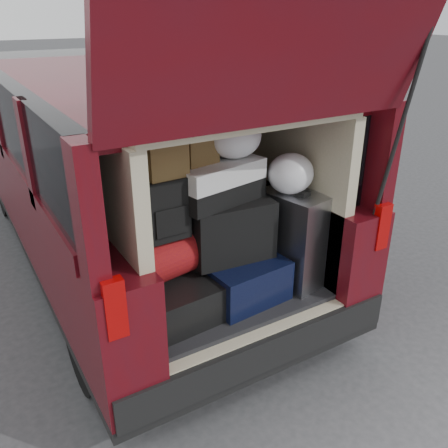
{
  "coord_description": "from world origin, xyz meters",
  "views": [
    {
      "loc": [
        -1.36,
        -2.12,
        2.26
      ],
      "look_at": [
        0.04,
        0.2,
        1.02
      ],
      "focal_mm": 38.0,
      "sensor_mm": 36.0,
      "label": 1
    }
  ],
  "objects_px": {
    "black_soft_case": "(229,229)",
    "twotone_duffel": "(217,182)",
    "black_hardshell": "(173,294)",
    "silver_roller": "(292,238)",
    "navy_hardshell": "(234,273)",
    "red_duffel": "(167,256)",
    "backpack": "(165,208)"
  },
  "relations": [
    {
      "from": "black_soft_case",
      "to": "twotone_duffel",
      "type": "relative_size",
      "value": 0.94
    },
    {
      "from": "twotone_duffel",
      "to": "black_soft_case",
      "type": "bearing_deg",
      "value": -47.41
    },
    {
      "from": "backpack",
      "to": "red_duffel",
      "type": "bearing_deg",
      "value": 75.78
    },
    {
      "from": "red_duffel",
      "to": "twotone_duffel",
      "type": "bearing_deg",
      "value": -6.9
    },
    {
      "from": "navy_hardshell",
      "to": "black_soft_case",
      "type": "height_order",
      "value": "black_soft_case"
    },
    {
      "from": "navy_hardshell",
      "to": "twotone_duffel",
      "type": "xyz_separation_m",
      "value": [
        -0.09,
        0.05,
        0.63
      ]
    },
    {
      "from": "red_duffel",
      "to": "black_hardshell",
      "type": "bearing_deg",
      "value": -80.32
    },
    {
      "from": "navy_hardshell",
      "to": "black_soft_case",
      "type": "relative_size",
      "value": 1.17
    },
    {
      "from": "red_duffel",
      "to": "black_soft_case",
      "type": "bearing_deg",
      "value": -13.22
    },
    {
      "from": "navy_hardshell",
      "to": "backpack",
      "type": "bearing_deg",
      "value": 175.14
    },
    {
      "from": "black_hardshell",
      "to": "twotone_duffel",
      "type": "height_order",
      "value": "twotone_duffel"
    },
    {
      "from": "black_soft_case",
      "to": "silver_roller",
      "type": "bearing_deg",
      "value": -7.77
    },
    {
      "from": "black_hardshell",
      "to": "silver_roller",
      "type": "bearing_deg",
      "value": -10.06
    },
    {
      "from": "silver_roller",
      "to": "red_duffel",
      "type": "height_order",
      "value": "silver_roller"
    },
    {
      "from": "black_soft_case",
      "to": "twotone_duffel",
      "type": "bearing_deg",
      "value": 149.47
    },
    {
      "from": "black_hardshell",
      "to": "silver_roller",
      "type": "height_order",
      "value": "silver_roller"
    },
    {
      "from": "navy_hardshell",
      "to": "twotone_duffel",
      "type": "relative_size",
      "value": 1.1
    },
    {
      "from": "navy_hardshell",
      "to": "twotone_duffel",
      "type": "height_order",
      "value": "twotone_duffel"
    },
    {
      "from": "navy_hardshell",
      "to": "backpack",
      "type": "relative_size",
      "value": 1.69
    },
    {
      "from": "red_duffel",
      "to": "backpack",
      "type": "relative_size",
      "value": 1.17
    },
    {
      "from": "black_hardshell",
      "to": "navy_hardshell",
      "type": "xyz_separation_m",
      "value": [
        0.44,
        0.01,
        0.02
      ]
    },
    {
      "from": "black_soft_case",
      "to": "backpack",
      "type": "xyz_separation_m",
      "value": [
        -0.43,
        -0.01,
        0.23
      ]
    },
    {
      "from": "silver_roller",
      "to": "twotone_duffel",
      "type": "bearing_deg",
      "value": 152.22
    },
    {
      "from": "navy_hardshell",
      "to": "red_duffel",
      "type": "height_order",
      "value": "red_duffel"
    },
    {
      "from": "black_soft_case",
      "to": "twotone_duffel",
      "type": "height_order",
      "value": "twotone_duffel"
    },
    {
      "from": "red_duffel",
      "to": "navy_hardshell",
      "type": "bearing_deg",
      "value": -14.11
    },
    {
      "from": "navy_hardshell",
      "to": "twotone_duffel",
      "type": "bearing_deg",
      "value": 145.63
    },
    {
      "from": "backpack",
      "to": "twotone_duffel",
      "type": "bearing_deg",
      "value": 5.46
    },
    {
      "from": "black_hardshell",
      "to": "red_duffel",
      "type": "distance_m",
      "value": 0.26
    },
    {
      "from": "silver_roller",
      "to": "black_soft_case",
      "type": "relative_size",
      "value": 1.23
    },
    {
      "from": "backpack",
      "to": "black_soft_case",
      "type": "bearing_deg",
      "value": -1.23
    },
    {
      "from": "black_hardshell",
      "to": "red_duffel",
      "type": "xyz_separation_m",
      "value": [
        -0.01,
        0.03,
        0.25
      ]
    }
  ]
}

